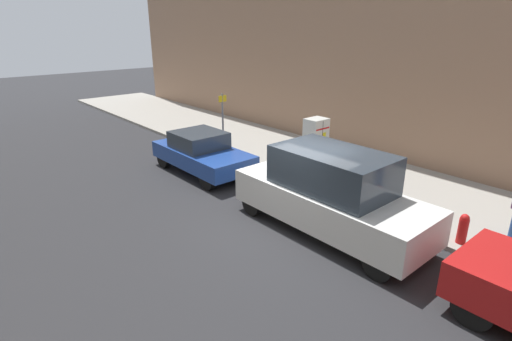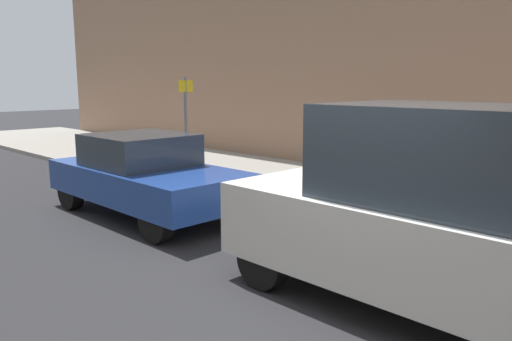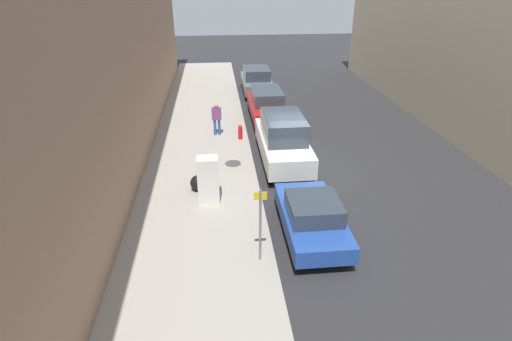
# 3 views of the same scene
# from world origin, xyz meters

# --- Properties ---
(ground_plane) EXTENTS (80.00, 80.00, 0.00)m
(ground_plane) POSITION_xyz_m (0.00, 0.00, 0.00)
(ground_plane) COLOR #28282B
(sidewalk_slab) EXTENTS (4.68, 44.00, 0.12)m
(sidewalk_slab) POSITION_xyz_m (-4.30, 0.00, 0.06)
(sidewalk_slab) COLOR #9E998E
(sidewalk_slab) RESTS_ON ground
(discarded_refrigerator) EXTENTS (0.76, 0.60, 1.74)m
(discarded_refrigerator) POSITION_xyz_m (-3.90, -2.49, 0.99)
(discarded_refrigerator) COLOR silver
(discarded_refrigerator) RESTS_ON sidewalk_slab
(manhole_cover) EXTENTS (0.70, 0.70, 0.02)m
(manhole_cover) POSITION_xyz_m (-2.88, 0.55, 0.13)
(manhole_cover) COLOR #47443F
(manhole_cover) RESTS_ON sidewalk_slab
(street_sign_post) EXTENTS (0.36, 0.07, 2.34)m
(street_sign_post) POSITION_xyz_m (-2.42, -5.98, 1.44)
(street_sign_post) COLOR slate
(street_sign_post) RESTS_ON sidewalk_slab
(trash_bag) EXTENTS (0.61, 0.61, 0.61)m
(trash_bag) POSITION_xyz_m (-4.32, -1.64, 0.42)
(trash_bag) COLOR black
(trash_bag) RESTS_ON sidewalk_slab
(parked_hatchback_blue) EXTENTS (1.79, 3.98, 1.44)m
(parked_hatchback_blue) POSITION_xyz_m (-0.64, -4.85, 0.73)
(parked_hatchback_blue) COLOR #23479E
(parked_hatchback_blue) RESTS_ON ground
(parked_van_white) EXTENTS (1.93, 5.11, 2.13)m
(parked_van_white) POSITION_xyz_m (-0.64, 0.84, 1.05)
(parked_van_white) COLOR silver
(parked_van_white) RESTS_ON ground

